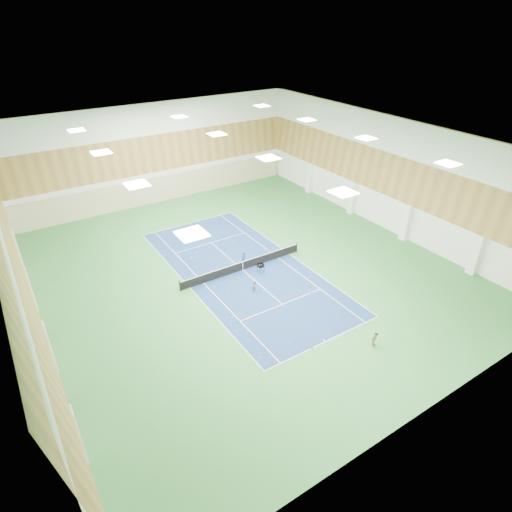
# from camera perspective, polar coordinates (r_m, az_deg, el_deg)

# --- Properties ---
(ground) EXTENTS (40.00, 40.00, 0.00)m
(ground) POSITION_cam_1_polar(r_m,az_deg,el_deg) (40.46, -1.77, -1.88)
(ground) COLOR #307234
(ground) RESTS_ON ground
(room_shell) EXTENTS (36.00, 40.00, 12.00)m
(room_shell) POSITION_cam_1_polar(r_m,az_deg,el_deg) (37.60, -1.92, 5.87)
(room_shell) COLOR white
(room_shell) RESTS_ON ground
(wood_cladding) EXTENTS (36.00, 40.00, 8.00)m
(wood_cladding) POSITION_cam_1_polar(r_m,az_deg,el_deg) (36.81, -1.97, 8.70)
(wood_cladding) COLOR #A4793D
(wood_cladding) RESTS_ON room_shell
(ceiling_light_grid) EXTENTS (21.40, 25.40, 0.06)m
(ceiling_light_grid) POSITION_cam_1_polar(r_m,az_deg,el_deg) (35.55, -2.09, 14.58)
(ceiling_light_grid) COLOR white
(ceiling_light_grid) RESTS_ON room_shell
(court_surface) EXTENTS (10.97, 23.77, 0.01)m
(court_surface) POSITION_cam_1_polar(r_m,az_deg,el_deg) (40.46, -1.78, -1.87)
(court_surface) COLOR navy
(court_surface) RESTS_ON ground
(tennis_balls_scatter) EXTENTS (10.57, 22.77, 0.07)m
(tennis_balls_scatter) POSITION_cam_1_polar(r_m,az_deg,el_deg) (40.44, -1.78, -1.82)
(tennis_balls_scatter) COLOR #C4E927
(tennis_balls_scatter) RESTS_ON ground
(tennis_net) EXTENTS (12.80, 0.10, 1.10)m
(tennis_net) POSITION_cam_1_polar(r_m,az_deg,el_deg) (40.17, -1.79, -1.22)
(tennis_net) COLOR black
(tennis_net) RESTS_ON ground
(back_curtain) EXTENTS (35.40, 0.16, 3.20)m
(back_curtain) POSITION_cam_1_polar(r_m,az_deg,el_deg) (55.88, -12.49, 8.72)
(back_curtain) COLOR #C6B793
(back_curtain) RESTS_ON ground
(door_left_a) EXTENTS (0.08, 1.80, 2.20)m
(door_left_a) POSITION_cam_1_polar(r_m,az_deg,el_deg) (29.66, -25.00, -17.07)
(door_left_a) COLOR #593319
(door_left_a) RESTS_ON ground
(door_left_b) EXTENTS (0.08, 1.80, 2.20)m
(door_left_b) POSITION_cam_1_polar(r_m,az_deg,el_deg) (35.87, -27.39, -8.49)
(door_left_b) COLOR #593319
(door_left_b) RESTS_ON ground
(coach) EXTENTS (0.64, 0.49, 1.57)m
(coach) POSITION_cam_1_polar(r_m,az_deg,el_deg) (40.69, -1.69, -0.38)
(coach) COLOR #214398
(coach) RESTS_ON ground
(child_court) EXTENTS (0.63, 0.56, 1.08)m
(child_court) POSITION_cam_1_polar(r_m,az_deg,el_deg) (37.25, -0.12, -4.02)
(child_court) COLOR gray
(child_court) RESTS_ON ground
(child_apron) EXTENTS (0.82, 0.55, 1.30)m
(child_apron) POSITION_cam_1_polar(r_m,az_deg,el_deg) (32.87, 15.49, -10.58)
(child_apron) COLOR tan
(child_apron) RESTS_ON ground
(ball_cart) EXTENTS (0.54, 0.54, 0.92)m
(ball_cart) POSITION_cam_1_polar(r_m,az_deg,el_deg) (39.87, 0.62, -1.62)
(ball_cart) COLOR black
(ball_cart) RESTS_ON ground
(cone_svc_a) EXTENTS (0.22, 0.22, 0.24)m
(cone_svc_a) POSITION_cam_1_polar(r_m,az_deg,el_deg) (34.32, -0.85, -8.36)
(cone_svc_a) COLOR orange
(cone_svc_a) RESTS_ON ground
(cone_svc_b) EXTENTS (0.22, 0.22, 0.24)m
(cone_svc_b) POSITION_cam_1_polar(r_m,az_deg,el_deg) (35.53, 2.55, -6.83)
(cone_svc_b) COLOR orange
(cone_svc_b) RESTS_ON ground
(cone_svc_c) EXTENTS (0.18, 0.18, 0.19)m
(cone_svc_c) POSITION_cam_1_polar(r_m,az_deg,el_deg) (37.00, 5.21, -5.29)
(cone_svc_c) COLOR #F75E0D
(cone_svc_c) RESTS_ON ground
(cone_svc_d) EXTENTS (0.22, 0.22, 0.25)m
(cone_svc_d) POSITION_cam_1_polar(r_m,az_deg,el_deg) (37.62, 7.38, -4.70)
(cone_svc_d) COLOR #FF410D
(cone_svc_d) RESTS_ON ground
(cone_base_a) EXTENTS (0.20, 0.20, 0.22)m
(cone_base_a) POSITION_cam_1_polar(r_m,az_deg,el_deg) (30.80, 2.23, -13.90)
(cone_base_a) COLOR #F85C0D
(cone_base_a) RESTS_ON ground
(cone_base_b) EXTENTS (0.20, 0.20, 0.22)m
(cone_base_b) POSITION_cam_1_polar(r_m,az_deg,el_deg) (32.08, 7.49, -12.00)
(cone_base_b) COLOR #DD530B
(cone_base_b) RESTS_ON ground
(cone_base_c) EXTENTS (0.20, 0.20, 0.22)m
(cone_base_c) POSITION_cam_1_polar(r_m,az_deg,el_deg) (33.50, 9.78, -10.07)
(cone_base_c) COLOR orange
(cone_base_c) RESTS_ON ground
(cone_base_d) EXTENTS (0.19, 0.19, 0.21)m
(cone_base_d) POSITION_cam_1_polar(r_m,az_deg,el_deg) (34.93, 13.14, -8.55)
(cone_base_d) COLOR #FF580D
(cone_base_d) RESTS_ON ground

